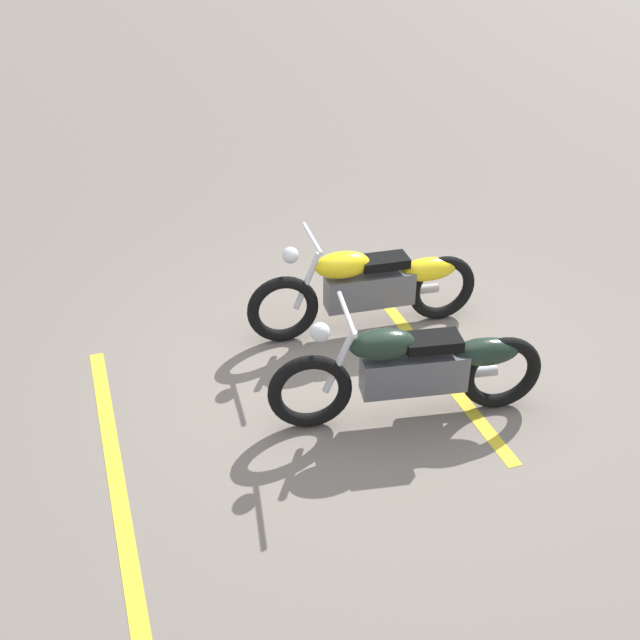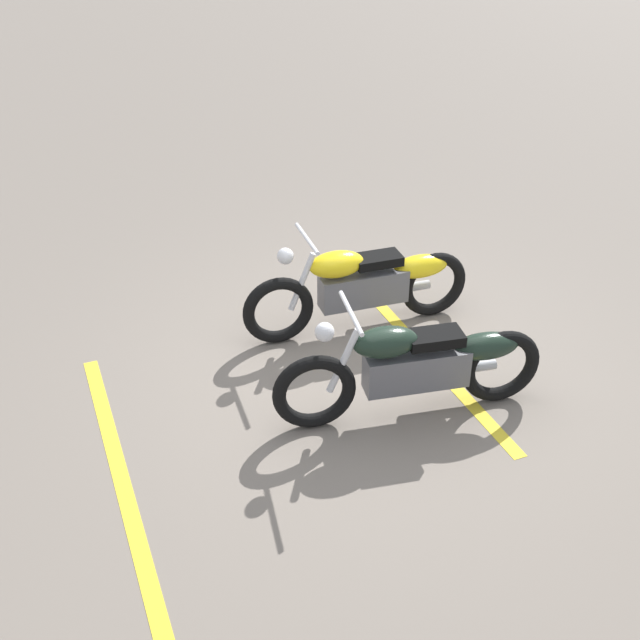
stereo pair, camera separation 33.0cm
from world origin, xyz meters
TOP-DOWN VIEW (x-y plane):
  - ground_plane at (0.00, 0.00)m, footprint 60.00×60.00m
  - motorcycle_bright_foreground at (-0.31, -0.66)m, footprint 2.22×0.62m
  - motorcycle_dark_foreground at (-0.05, 0.67)m, footprint 2.19×0.75m
  - parking_stripe_near at (-0.59, -0.07)m, footprint 0.35×3.20m
  - parking_stripe_mid at (2.30, 0.39)m, footprint 0.35×3.20m

SIDE VIEW (x-z plane):
  - ground_plane at x=0.00m, z-range 0.00..0.00m
  - parking_stripe_near at x=-0.59m, z-range 0.00..0.01m
  - parking_stripe_mid at x=2.30m, z-range 0.00..0.01m
  - motorcycle_bright_foreground at x=-0.31m, z-range -0.06..0.98m
  - motorcycle_dark_foreground at x=-0.05m, z-range -0.06..0.98m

